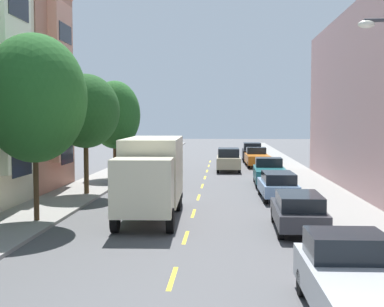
% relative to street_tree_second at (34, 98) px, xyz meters
% --- Properties ---
extents(ground_plane, '(160.00, 160.00, 0.00)m').
position_rel_street_tree_second_xyz_m(ground_plane, '(6.40, 15.77, -5.21)').
color(ground_plane, '#4C4C4F').
extents(sidewalk_left, '(3.20, 120.00, 0.14)m').
position_rel_street_tree_second_xyz_m(sidewalk_left, '(-0.70, 13.77, -5.14)').
color(sidewalk_left, gray).
rests_on(sidewalk_left, ground_plane).
extents(sidewalk_right, '(3.20, 120.00, 0.14)m').
position_rel_street_tree_second_xyz_m(sidewalk_right, '(13.50, 13.77, -5.14)').
color(sidewalk_right, gray).
rests_on(sidewalk_right, ground_plane).
extents(lane_centerline_dashes, '(0.14, 47.20, 0.01)m').
position_rel_street_tree_second_xyz_m(lane_centerline_dashes, '(6.40, 10.27, -5.21)').
color(lane_centerline_dashes, yellow).
rests_on(lane_centerline_dashes, ground_plane).
extents(street_tree_second, '(4.30, 4.30, 7.74)m').
position_rel_street_tree_second_xyz_m(street_tree_second, '(0.00, 0.00, 0.00)').
color(street_tree_second, '#47331E').
rests_on(street_tree_second, sidewalk_left).
extents(street_tree_third, '(3.84, 3.84, 6.77)m').
position_rel_street_tree_second_xyz_m(street_tree_third, '(0.00, 8.02, -0.41)').
color(street_tree_third, '#47331E').
rests_on(street_tree_third, sidewalk_left).
extents(street_tree_farthest, '(3.64, 3.64, 6.96)m').
position_rel_street_tree_second_xyz_m(street_tree_farthest, '(0.00, 16.05, -0.55)').
color(street_tree_farthest, '#47331E').
rests_on(street_tree_farthest, sidewalk_left).
extents(delivery_box_truck, '(2.63, 8.18, 3.50)m').
position_rel_street_tree_second_xyz_m(delivery_box_truck, '(4.59, 1.89, -3.24)').
color(delivery_box_truck, beige).
rests_on(delivery_box_truck, ground_plane).
extents(parked_pickup_orange, '(2.13, 5.35, 1.73)m').
position_rel_street_tree_second_xyz_m(parked_pickup_orange, '(10.85, 27.22, -4.39)').
color(parked_pickup_orange, orange).
rests_on(parked_pickup_orange, ground_plane).
extents(parked_wagon_sky, '(1.91, 4.73, 1.50)m').
position_rel_street_tree_second_xyz_m(parked_wagon_sky, '(10.73, 7.30, -4.41)').
color(parked_wagon_sky, '#7A9EC6').
rests_on(parked_wagon_sky, ground_plane).
extents(parked_wagon_charcoal, '(1.92, 4.74, 1.50)m').
position_rel_street_tree_second_xyz_m(parked_wagon_charcoal, '(10.70, -0.83, -4.41)').
color(parked_wagon_charcoal, '#333338').
rests_on(parked_wagon_charcoal, ground_plane).
extents(parked_pickup_silver, '(2.06, 5.32, 1.73)m').
position_rel_street_tree_second_xyz_m(parked_pickup_silver, '(10.65, -10.08, -4.39)').
color(parked_pickup_silver, '#B2B5BA').
rests_on(parked_pickup_silver, ground_plane).
extents(parked_hatchback_white, '(1.77, 4.01, 1.50)m').
position_rel_street_tree_second_xyz_m(parked_hatchback_white, '(2.15, 33.54, -4.46)').
color(parked_hatchback_white, silver).
rests_on(parked_hatchback_white, ground_plane).
extents(parked_suv_black, '(1.99, 4.82, 1.93)m').
position_rel_street_tree_second_xyz_m(parked_suv_black, '(10.71, 33.31, -4.23)').
color(parked_suv_black, black).
rests_on(parked_suv_black, ground_plane).
extents(parked_pickup_teal, '(2.10, 5.34, 1.73)m').
position_rel_street_tree_second_xyz_m(parked_pickup_teal, '(10.84, 13.77, -4.39)').
color(parked_pickup_teal, '#195B60').
rests_on(parked_pickup_teal, ground_plane).
extents(parked_suv_navy, '(2.02, 4.83, 1.93)m').
position_rel_street_tree_second_xyz_m(parked_suv_navy, '(1.93, 14.07, -4.23)').
color(parked_suv_navy, navy).
rests_on(parked_suv_navy, ground_plane).
extents(parked_hatchback_burgundy, '(1.75, 4.01, 1.50)m').
position_rel_street_tree_second_xyz_m(parked_hatchback_burgundy, '(1.98, 22.06, -4.46)').
color(parked_hatchback_burgundy, maroon).
rests_on(parked_hatchback_burgundy, ground_plane).
extents(moving_champagne_sedan, '(1.95, 4.80, 1.93)m').
position_rel_street_tree_second_xyz_m(moving_champagne_sedan, '(8.20, 22.74, -4.23)').
color(moving_champagne_sedan, tan).
rests_on(moving_champagne_sedan, ground_plane).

